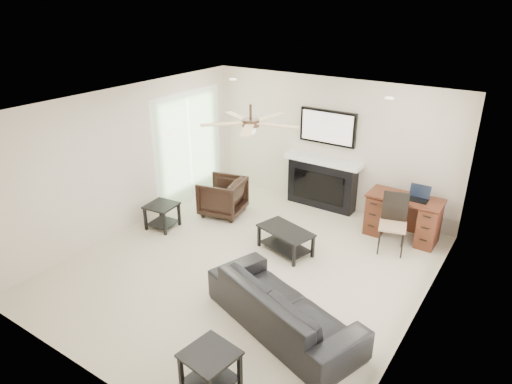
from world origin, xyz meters
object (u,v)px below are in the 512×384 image
(fireplace_unit, at_px, (323,161))
(armchair, at_px, (223,197))
(desk, at_px, (403,217))
(coffee_table, at_px, (285,241))
(sofa, at_px, (283,306))

(fireplace_unit, bearing_deg, armchair, -136.54)
(armchair, xyz_separation_m, desk, (3.12, 0.97, 0.03))
(coffee_table, relative_size, desk, 0.74)
(coffee_table, height_order, fireplace_unit, fireplace_unit)
(armchair, distance_m, coffee_table, 1.79)
(sofa, distance_m, fireplace_unit, 3.73)
(fireplace_unit, height_order, desk, fireplace_unit)
(armchair, xyz_separation_m, fireplace_unit, (1.40, 1.33, 0.60))
(sofa, xyz_separation_m, fireplace_unit, (-1.20, 3.48, 0.64))
(armchair, height_order, fireplace_unit, fireplace_unit)
(coffee_table, bearing_deg, desk, 62.91)
(armchair, height_order, desk, desk)
(sofa, distance_m, armchair, 3.37)
(armchair, xyz_separation_m, coffee_table, (1.70, -0.55, -0.15))
(sofa, distance_m, desk, 3.16)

